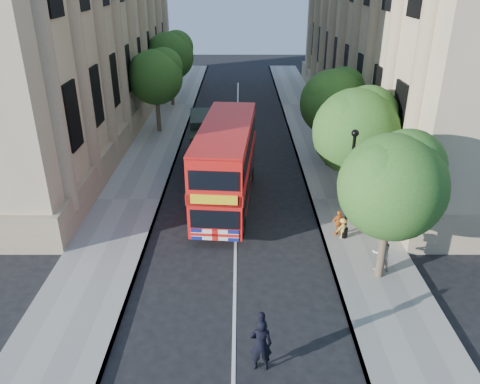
{
  "coord_description": "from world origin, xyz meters",
  "views": [
    {
      "loc": [
        0.2,
        -12.62,
        11.16
      ],
      "look_at": [
        0.21,
        6.25,
        2.3
      ],
      "focal_mm": 35.0,
      "sensor_mm": 36.0,
      "label": 1
    }
  ],
  "objects_px": {
    "police_constable": "(261,344)",
    "double_decker_bus": "(226,162)",
    "box_van": "(208,142)",
    "lamp_post": "(349,190)",
    "woman_pedestrian": "(381,252)"
  },
  "relations": [
    {
      "from": "police_constable",
      "to": "double_decker_bus",
      "type": "bearing_deg",
      "value": -81.94
    },
    {
      "from": "box_van",
      "to": "double_decker_bus",
      "type": "bearing_deg",
      "value": -82.02
    },
    {
      "from": "double_decker_bus",
      "to": "box_van",
      "type": "distance_m",
      "value": 5.9
    },
    {
      "from": "lamp_post",
      "to": "box_van",
      "type": "relative_size",
      "value": 0.94
    },
    {
      "from": "box_van",
      "to": "woman_pedestrian",
      "type": "bearing_deg",
      "value": -62.03
    },
    {
      "from": "double_decker_bus",
      "to": "police_constable",
      "type": "relative_size",
      "value": 4.93
    },
    {
      "from": "lamp_post",
      "to": "double_decker_bus",
      "type": "height_order",
      "value": "lamp_post"
    },
    {
      "from": "lamp_post",
      "to": "woman_pedestrian",
      "type": "bearing_deg",
      "value": -70.45
    },
    {
      "from": "double_decker_bus",
      "to": "box_van",
      "type": "relative_size",
      "value": 1.71
    },
    {
      "from": "police_constable",
      "to": "woman_pedestrian",
      "type": "height_order",
      "value": "police_constable"
    },
    {
      "from": "lamp_post",
      "to": "box_van",
      "type": "xyz_separation_m",
      "value": [
        -6.79,
        9.43,
        -1.02
      ]
    },
    {
      "from": "box_van",
      "to": "police_constable",
      "type": "distance_m",
      "value": 17.39
    },
    {
      "from": "box_van",
      "to": "police_constable",
      "type": "height_order",
      "value": "box_van"
    },
    {
      "from": "woman_pedestrian",
      "to": "police_constable",
      "type": "bearing_deg",
      "value": 41.11
    },
    {
      "from": "double_decker_bus",
      "to": "box_van",
      "type": "height_order",
      "value": "double_decker_bus"
    }
  ]
}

